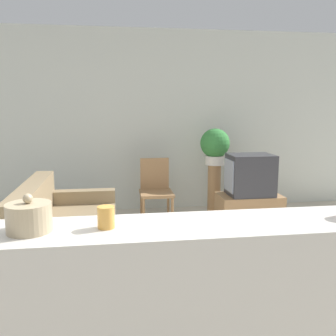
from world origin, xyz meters
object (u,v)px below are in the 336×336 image
(television, at_px, (250,175))
(potted_plant, at_px, (215,145))
(wooden_chair, at_px, (156,188))
(decorative_bowl, at_px, (29,217))
(couch, at_px, (66,235))

(television, distance_m, potted_plant, 0.77)
(television, height_order, wooden_chair, television)
(decorative_bowl, bearing_deg, couch, 93.04)
(couch, height_order, wooden_chair, wooden_chair)
(wooden_chair, height_order, decorative_bowl, decorative_bowl)
(television, xyz_separation_m, wooden_chair, (-1.17, 0.44, -0.23))
(couch, bearing_deg, wooden_chair, 47.98)
(television, height_order, decorative_bowl, decorative_bowl)
(television, height_order, potted_plant, potted_plant)
(television, xyz_separation_m, decorative_bowl, (-2.13, -2.75, 0.37))
(couch, relative_size, wooden_chair, 1.86)
(wooden_chair, distance_m, decorative_bowl, 3.38)
(decorative_bowl, bearing_deg, potted_plant, 61.49)
(wooden_chair, xyz_separation_m, decorative_bowl, (-0.96, -3.19, 0.59))
(couch, height_order, decorative_bowl, decorative_bowl)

